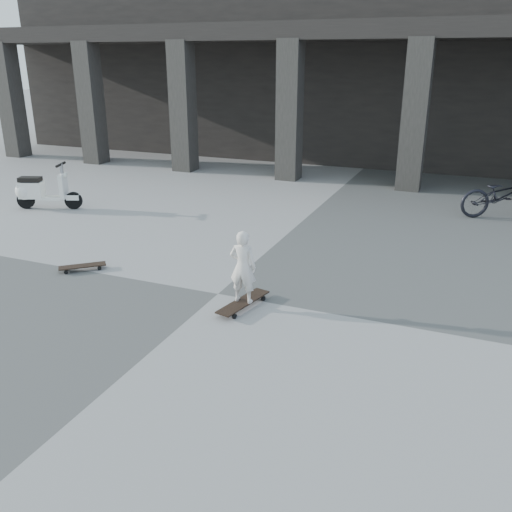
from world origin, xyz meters
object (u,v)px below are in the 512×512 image
at_px(skateboard_spare, 82,266).
at_px(bicycle, 503,195).
at_px(longboard, 243,302).
at_px(scooter, 37,191).
at_px(child, 243,267).

xyz_separation_m(skateboard_spare, bicycle, (6.78, 6.46, 0.45)).
bearing_deg(bicycle, longboard, 124.32).
distance_m(longboard, scooter, 7.62).
bearing_deg(skateboard_spare, longboard, -46.69).
xyz_separation_m(scooter, bicycle, (10.48, 3.54, 0.08)).
distance_m(longboard, child, 0.57).
height_order(longboard, scooter, scooter).
bearing_deg(bicycle, scooter, 80.88).
bearing_deg(child, scooter, -28.21).
bearing_deg(skateboard_spare, child, -46.69).
relative_size(longboard, child, 0.98).
height_order(longboard, bicycle, bicycle).
xyz_separation_m(skateboard_spare, child, (3.20, -0.30, 0.58)).
relative_size(skateboard_spare, bicycle, 0.37).
bearing_deg(skateboard_spare, scooter, 100.32).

